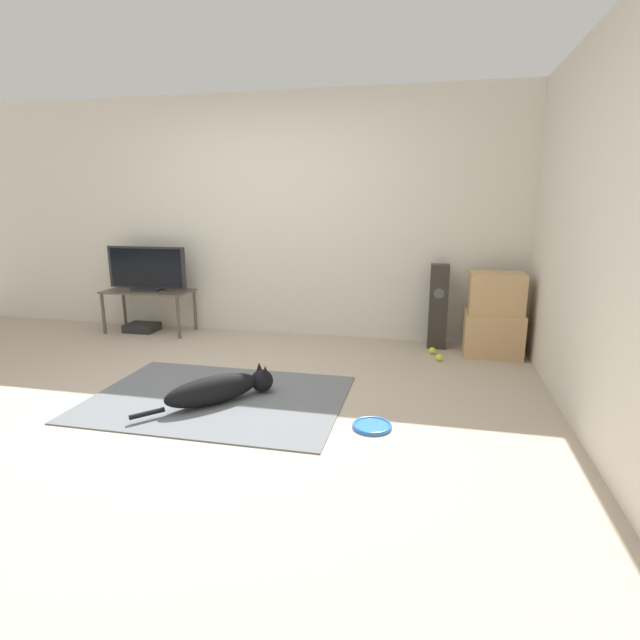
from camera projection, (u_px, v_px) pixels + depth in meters
The scene contains 14 objects.
ground_plane at pixel (200, 403), 3.68m from camera, with size 12.00×12.00×0.00m, color #B2A38E.
wall_back at pixel (280, 218), 5.38m from camera, with size 8.00×0.06×2.55m.
wall_right at pixel (610, 233), 2.84m from camera, with size 0.06×8.00×2.55m.
area_rug at pixel (218, 398), 3.76m from camera, with size 1.88×1.34×0.01m.
dog at pixel (221, 388), 3.65m from camera, with size 0.77×0.84×0.22m.
frisbee at pixel (372, 426), 3.27m from camera, with size 0.26×0.26×0.03m.
cardboard_box_lower at pixel (493, 334), 4.79m from camera, with size 0.54×0.40×0.42m.
cardboard_box_upper at pixel (496, 293), 4.70m from camera, with size 0.49×0.37×0.38m.
floor_speaker at pixel (438, 306), 4.99m from camera, with size 0.18×0.19×0.84m.
tv_stand at pixel (149, 296), 5.59m from camera, with size 0.97×0.45×0.48m.
tv at pixel (147, 269), 5.52m from camera, with size 0.92×0.20×0.49m.
tennis_ball_by_boxes at pixel (439, 358), 4.64m from camera, with size 0.07×0.07×0.07m.
tennis_ball_near_speaker at pixel (432, 351), 4.85m from camera, with size 0.07×0.07×0.07m.
game_console at pixel (142, 327), 5.70m from camera, with size 0.34×0.28×0.09m.
Camera 1 is at (1.61, -3.16, 1.45)m, focal length 28.00 mm.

